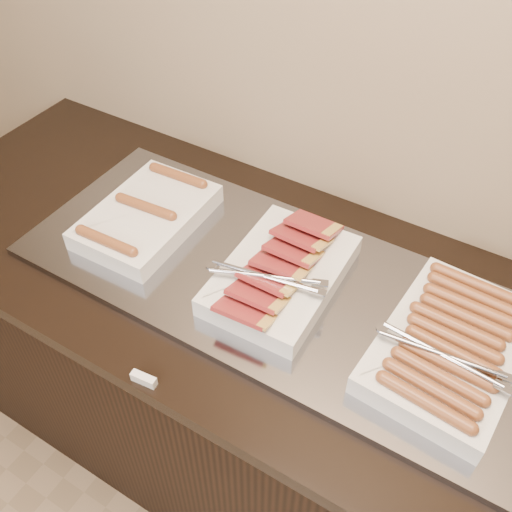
{
  "coord_description": "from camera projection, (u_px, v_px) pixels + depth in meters",
  "views": [
    {
      "loc": [
        0.42,
        1.35,
        1.88
      ],
      "look_at": [
        -0.05,
        2.13,
        0.97
      ],
      "focal_mm": 40.0,
      "sensor_mm": 36.0,
      "label": 1
    }
  ],
  "objects": [
    {
      "name": "warming_tray",
      "position": [
        272.0,
        281.0,
        1.32
      ],
      "size": [
        1.2,
        0.5,
        0.02
      ],
      "primitive_type": "cube",
      "color": "gray",
      "rests_on": "counter"
    },
    {
      "name": "dish_right",
      "position": [
        451.0,
        347.0,
        1.13
      ],
      "size": [
        0.28,
        0.41,
        0.08
      ],
      "rotation": [
        0.0,
        0.0,
        -0.07
      ],
      "color": "silver",
      "rests_on": "warming_tray"
    },
    {
      "name": "label_holder",
      "position": [
        144.0,
        379.0,
        1.13
      ],
      "size": [
        0.06,
        0.02,
        0.02
      ],
      "primitive_type": "cube",
      "rotation": [
        0.0,
        0.0,
        0.11
      ],
      "color": "silver",
      "rests_on": "counter"
    },
    {
      "name": "counter",
      "position": [
        272.0,
        390.0,
        1.64
      ],
      "size": [
        2.06,
        0.76,
        0.9
      ],
      "color": "black",
      "rests_on": "ground"
    },
    {
      "name": "dish_center",
      "position": [
        280.0,
        273.0,
        1.28
      ],
      "size": [
        0.27,
        0.38,
        0.09
      ],
      "rotation": [
        0.0,
        0.0,
        0.03
      ],
      "color": "silver",
      "rests_on": "warming_tray"
    },
    {
      "name": "dish_left",
      "position": [
        147.0,
        216.0,
        1.42
      ],
      "size": [
        0.24,
        0.35,
        0.07
      ],
      "rotation": [
        0.0,
        0.0,
        0.02
      ],
      "color": "silver",
      "rests_on": "warming_tray"
    }
  ]
}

